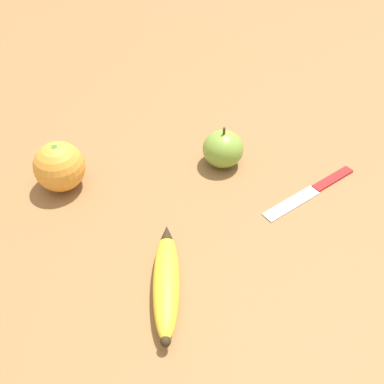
{
  "coord_description": "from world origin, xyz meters",
  "views": [
    {
      "loc": [
        -0.47,
        -0.23,
        0.53
      ],
      "look_at": [
        -0.01,
        -0.01,
        0.03
      ],
      "focal_mm": 42.0,
      "sensor_mm": 36.0,
      "label": 1
    }
  ],
  "objects": [
    {
      "name": "orange",
      "position": [
        -0.06,
        0.21,
        0.04
      ],
      "size": [
        0.08,
        0.08,
        0.08
      ],
      "color": "orange",
      "rests_on": "ground_plane"
    },
    {
      "name": "ground_plane",
      "position": [
        0.0,
        0.0,
        0.0
      ],
      "size": [
        3.0,
        3.0,
        0.0
      ],
      "primitive_type": "plane",
      "color": "olive"
    },
    {
      "name": "banana",
      "position": [
        -0.17,
        -0.05,
        0.02
      ],
      "size": [
        0.17,
        0.11,
        0.04
      ],
      "rotation": [
        0.0,
        0.0,
        0.47
      ],
      "color": "yellow",
      "rests_on": "ground_plane"
    },
    {
      "name": "apple",
      "position": [
        0.11,
        -0.01,
        0.03
      ],
      "size": [
        0.07,
        0.07,
        0.08
      ],
      "color": "olive",
      "rests_on": "ground_plane"
    },
    {
      "name": "paring_knife",
      "position": [
        0.11,
        -0.18,
        0.0
      ],
      "size": [
        0.18,
        0.11,
        0.01
      ],
      "rotation": [
        0.0,
        0.0,
        1.07
      ],
      "color": "silver",
      "rests_on": "ground_plane"
    }
  ]
}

